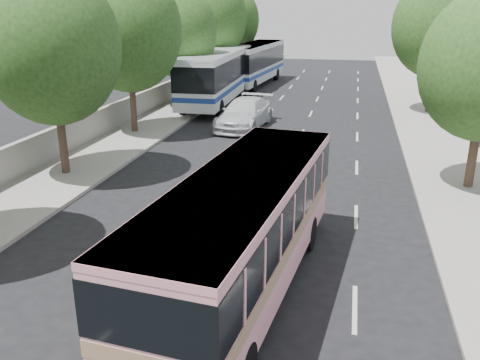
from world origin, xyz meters
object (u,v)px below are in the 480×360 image
(pink_taxi, at_px, (259,201))
(tour_coach_front, at_px, (217,73))
(tour_coach_rear, at_px, (254,61))
(pink_bus, at_px, (244,222))
(white_pickup, at_px, (245,114))

(pink_taxi, distance_m, tour_coach_front, 22.26)
(tour_coach_front, xyz_separation_m, tour_coach_rear, (0.86, 10.23, -0.09))
(pink_bus, xyz_separation_m, tour_coach_rear, (-6.74, 36.09, 0.27))
(white_pickup, relative_size, tour_coach_front, 0.45)
(pink_taxi, xyz_separation_m, white_pickup, (-3.50, 13.90, 0.16))
(tour_coach_front, bearing_deg, tour_coach_rear, 83.77)
(pink_bus, height_order, tour_coach_rear, tour_coach_rear)
(pink_bus, xyz_separation_m, pink_taxi, (-0.47, 4.84, -1.31))
(white_pickup, bearing_deg, tour_coach_rear, 104.66)
(pink_bus, distance_m, tour_coach_front, 26.96)
(tour_coach_front, height_order, tour_coach_rear, tour_coach_front)
(tour_coach_front, distance_m, tour_coach_rear, 10.27)
(pink_bus, relative_size, tour_coach_rear, 0.81)
(white_pickup, bearing_deg, pink_taxi, -70.30)
(pink_taxi, distance_m, white_pickup, 14.34)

